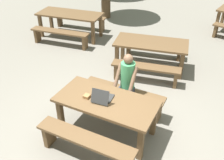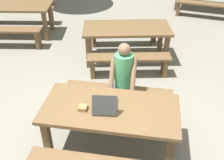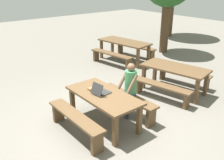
% 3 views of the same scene
% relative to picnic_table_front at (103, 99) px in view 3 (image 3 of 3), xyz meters
% --- Properties ---
extents(ground_plane, '(30.00, 30.00, 0.00)m').
position_rel_picnic_table_front_xyz_m(ground_plane, '(0.00, 0.00, -0.61)').
color(ground_plane, slate).
extents(picnic_table_front, '(1.74, 0.83, 0.71)m').
position_rel_picnic_table_front_xyz_m(picnic_table_front, '(0.00, 0.00, 0.00)').
color(picnic_table_front, brown).
rests_on(picnic_table_front, ground).
extents(bench_near, '(1.66, 0.30, 0.47)m').
position_rel_picnic_table_front_xyz_m(bench_near, '(0.00, -0.71, -0.26)').
color(bench_near, brown).
rests_on(bench_near, ground).
extents(bench_far, '(1.66, 0.30, 0.47)m').
position_rel_picnic_table_front_xyz_m(bench_far, '(0.00, 0.71, -0.26)').
color(bench_far, brown).
rests_on(bench_far, ground).
extents(laptop, '(0.34, 0.38, 0.25)m').
position_rel_picnic_table_front_xyz_m(laptop, '(-0.06, -0.03, 0.17)').
color(laptop, '#2D2D2D').
rests_on(laptop, picnic_table_front).
extents(small_pouch, '(0.10, 0.11, 0.05)m').
position_rel_picnic_table_front_xyz_m(small_pouch, '(-0.33, -0.09, 0.13)').
color(small_pouch, olive).
rests_on(small_pouch, picnic_table_front).
extents(person_seated, '(0.38, 0.39, 1.26)m').
position_rel_picnic_table_front_xyz_m(person_seated, '(0.08, 0.67, 0.12)').
color(person_seated, '#333847').
rests_on(person_seated, ground).
extents(picnic_table_mid, '(1.89, 1.15, 0.73)m').
position_rel_picnic_table_front_xyz_m(picnic_table_mid, '(-0.09, 2.52, 0.01)').
color(picnic_table_mid, brown).
rests_on(picnic_table_mid, ground).
extents(bench_mid_south, '(1.62, 0.60, 0.43)m').
position_rel_picnic_table_front_xyz_m(bench_mid_south, '(0.04, 1.87, -0.29)').
color(bench_mid_south, brown).
rests_on(bench_mid_south, ground).
extents(bench_mid_north, '(1.62, 0.60, 0.43)m').
position_rel_picnic_table_front_xyz_m(bench_mid_north, '(-0.22, 3.17, -0.29)').
color(bench_mid_north, brown).
rests_on(bench_mid_north, ground).
extents(picnic_table_distant, '(2.09, 1.10, 0.77)m').
position_rel_picnic_table_front_xyz_m(picnic_table_distant, '(-3.04, 3.31, 0.05)').
color(picnic_table_distant, brown).
rests_on(picnic_table_distant, ground).
extents(bench_distant_south, '(1.82, 0.55, 0.46)m').
position_rel_picnic_table_front_xyz_m(bench_distant_south, '(-2.94, 2.60, -0.26)').
color(bench_distant_south, brown).
rests_on(bench_distant_south, ground).
extents(bench_distant_north, '(1.82, 0.55, 0.46)m').
position_rel_picnic_table_front_xyz_m(bench_distant_north, '(-3.13, 4.01, -0.26)').
color(bench_distant_north, brown).
rests_on(bench_distant_north, ground).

